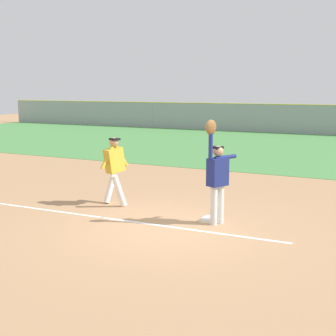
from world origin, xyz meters
The scene contains 9 objects.
ground_plane centered at (0.00, 0.00, 0.00)m, with size 74.73×74.73×0.00m, color tan.
outfield_grass centered at (0.00, 15.23, 0.01)m, with size 53.47×15.81×0.01m, color #4C8C47.
chalk_foul_line centered at (-3.47, 0.01, 0.00)m, with size 12.00×0.10×0.01m, color white.
first_base centered at (0.53, 0.91, 0.04)m, with size 0.38×0.38×0.08m, color white.
fielder centered at (0.72, 0.76, 1.12)m, with size 0.46×0.86×2.28m.
runner centered at (-2.22, 1.23, 1.00)m, with size 0.76×0.82×1.72m.
baseball centered at (0.59, 0.85, 2.16)m, with size 0.07×0.07×0.07m, color white.
parked_car_tan centered at (-8.20, 27.57, 0.67)m, with size 4.44×2.19×1.25m.
parked_car_red centered at (-1.70, 27.82, 0.67)m, with size 4.45×2.21×1.25m.
Camera 1 is at (4.57, -8.92, 2.93)m, focal length 52.51 mm.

